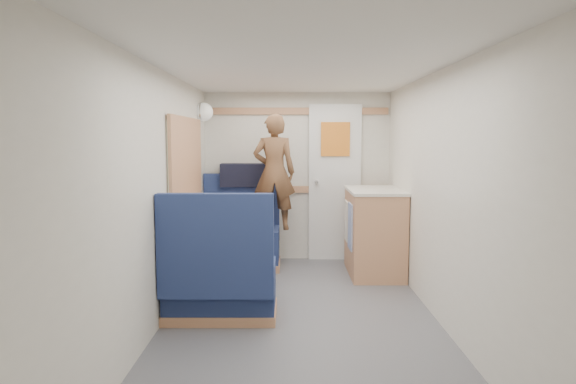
{
  "coord_description": "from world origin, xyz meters",
  "views": [
    {
      "loc": [
        -0.09,
        -3.89,
        1.46
      ],
      "look_at": [
        -0.11,
        0.9,
        0.96
      ],
      "focal_mm": 32.0,
      "sensor_mm": 36.0,
      "label": 1
    }
  ],
  "objects_px": {
    "dinette_table": "(232,231)",
    "galley_counter": "(374,231)",
    "bread_loaf": "(257,206)",
    "bench_near": "(220,283)",
    "wine_glass": "(218,205)",
    "beer_glass": "(254,212)",
    "person": "(274,172)",
    "orange_fruit": "(249,214)",
    "dome_light": "(204,112)",
    "duffel_bag": "(244,175)",
    "tumbler_right": "(232,208)",
    "cheese_block": "(243,216)",
    "tumbler_left": "(216,214)",
    "tray": "(236,219)",
    "pepper_grinder": "(234,209)",
    "bench_far": "(240,241)",
    "tumbler_mid": "(216,208)"
  },
  "relations": [
    {
      "from": "bread_loaf",
      "to": "bench_near",
      "type": "bearing_deg",
      "value": -101.19
    },
    {
      "from": "bread_loaf",
      "to": "tray",
      "type": "bearing_deg",
      "value": -105.0
    },
    {
      "from": "bench_near",
      "to": "beer_glass",
      "type": "bearing_deg",
      "value": 74.14
    },
    {
      "from": "galley_counter",
      "to": "beer_glass",
      "type": "bearing_deg",
      "value": -153.4
    },
    {
      "from": "galley_counter",
      "to": "tumbler_left",
      "type": "height_order",
      "value": "galley_counter"
    },
    {
      "from": "tray",
      "to": "galley_counter",
      "type": "bearing_deg",
      "value": 31.26
    },
    {
      "from": "wine_glass",
      "to": "orange_fruit",
      "type": "bearing_deg",
      "value": -13.38
    },
    {
      "from": "person",
      "to": "wine_glass",
      "type": "xyz_separation_m",
      "value": [
        -0.49,
        -0.96,
        -0.24
      ]
    },
    {
      "from": "bench_far",
      "to": "bench_near",
      "type": "height_order",
      "value": "same"
    },
    {
      "from": "person",
      "to": "tray",
      "type": "distance_m",
      "value": 1.16
    },
    {
      "from": "bench_far",
      "to": "pepper_grinder",
      "type": "xyz_separation_m",
      "value": [
        0.01,
        -0.77,
        0.46
      ]
    },
    {
      "from": "bench_far",
      "to": "bread_loaf",
      "type": "relative_size",
      "value": 3.95
    },
    {
      "from": "bench_near",
      "to": "orange_fruit",
      "type": "xyz_separation_m",
      "value": [
        0.19,
        0.6,
        0.48
      ]
    },
    {
      "from": "dome_light",
      "to": "cheese_block",
      "type": "bearing_deg",
      "value": -65.08
    },
    {
      "from": "cheese_block",
      "to": "beer_glass",
      "type": "xyz_separation_m",
      "value": [
        0.09,
        0.22,
        0.01
      ]
    },
    {
      "from": "beer_glass",
      "to": "pepper_grinder",
      "type": "bearing_deg",
      "value": 142.16
    },
    {
      "from": "dinette_table",
      "to": "duffel_bag",
      "type": "height_order",
      "value": "duffel_bag"
    },
    {
      "from": "bench_far",
      "to": "cheese_block",
      "type": "distance_m",
      "value": 1.25
    },
    {
      "from": "wine_glass",
      "to": "beer_glass",
      "type": "bearing_deg",
      "value": 20.71
    },
    {
      "from": "dome_light",
      "to": "tumbler_left",
      "type": "bearing_deg",
      "value": -76.33
    },
    {
      "from": "pepper_grinder",
      "to": "tumbler_mid",
      "type": "bearing_deg",
      "value": 166.63
    },
    {
      "from": "wine_glass",
      "to": "tumbler_left",
      "type": "distance_m",
      "value": 0.13
    },
    {
      "from": "duffel_bag",
      "to": "galley_counter",
      "type": "bearing_deg",
      "value": -24.63
    },
    {
      "from": "dinette_table",
      "to": "wine_glass",
      "type": "bearing_deg",
      "value": -117.25
    },
    {
      "from": "person",
      "to": "beer_glass",
      "type": "distance_m",
      "value": 0.91
    },
    {
      "from": "galley_counter",
      "to": "pepper_grinder",
      "type": "bearing_deg",
      "value": -162.64
    },
    {
      "from": "bench_far",
      "to": "beer_glass",
      "type": "distance_m",
      "value": 1.07
    },
    {
      "from": "tumbler_right",
      "to": "beer_glass",
      "type": "bearing_deg",
      "value": -36.83
    },
    {
      "from": "tumbler_mid",
      "to": "pepper_grinder",
      "type": "relative_size",
      "value": 1.24
    },
    {
      "from": "duffel_bag",
      "to": "tumbler_right",
      "type": "bearing_deg",
      "value": -94.73
    },
    {
      "from": "pepper_grinder",
      "to": "duffel_bag",
      "type": "bearing_deg",
      "value": 89.08
    },
    {
      "from": "orange_fruit",
      "to": "tumbler_left",
      "type": "height_order",
      "value": "tumbler_left"
    },
    {
      "from": "cheese_block",
      "to": "tumbler_left",
      "type": "height_order",
      "value": "tumbler_left"
    },
    {
      "from": "tumbler_left",
      "to": "tumbler_right",
      "type": "xyz_separation_m",
      "value": [
        0.1,
        0.41,
        -0.0
      ]
    },
    {
      "from": "orange_fruit",
      "to": "tumbler_mid",
      "type": "height_order",
      "value": "tumbler_mid"
    },
    {
      "from": "dome_light",
      "to": "duffel_bag",
      "type": "height_order",
      "value": "dome_light"
    },
    {
      "from": "duffel_bag",
      "to": "tumbler_right",
      "type": "height_order",
      "value": "duffel_bag"
    },
    {
      "from": "pepper_grinder",
      "to": "bench_near",
      "type": "bearing_deg",
      "value": -90.63
    },
    {
      "from": "bench_far",
      "to": "tumbler_mid",
      "type": "height_order",
      "value": "bench_far"
    },
    {
      "from": "dinette_table",
      "to": "wine_glass",
      "type": "distance_m",
      "value": 0.35
    },
    {
      "from": "bench_near",
      "to": "cheese_block",
      "type": "relative_size",
      "value": 10.39
    },
    {
      "from": "galley_counter",
      "to": "pepper_grinder",
      "type": "xyz_separation_m",
      "value": [
        -1.46,
        -0.46,
        0.3
      ]
    },
    {
      "from": "wine_glass",
      "to": "tumbler_right",
      "type": "bearing_deg",
      "value": 71.67
    },
    {
      "from": "duffel_bag",
      "to": "dinette_table",
      "type": "bearing_deg",
      "value": -94.42
    },
    {
      "from": "bench_near",
      "to": "dome_light",
      "type": "relative_size",
      "value": 5.25
    },
    {
      "from": "bench_near",
      "to": "tumbler_left",
      "type": "height_order",
      "value": "bench_near"
    },
    {
      "from": "duffel_bag",
      "to": "beer_glass",
      "type": "xyz_separation_m",
      "value": [
        0.2,
        -1.19,
        -0.26
      ]
    },
    {
      "from": "dinette_table",
      "to": "galley_counter",
      "type": "relative_size",
      "value": 1.0
    },
    {
      "from": "tumbler_left",
      "to": "beer_glass",
      "type": "bearing_deg",
      "value": 35.63
    },
    {
      "from": "duffel_bag",
      "to": "cheese_block",
      "type": "bearing_deg",
      "value": -88.49
    }
  ]
}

